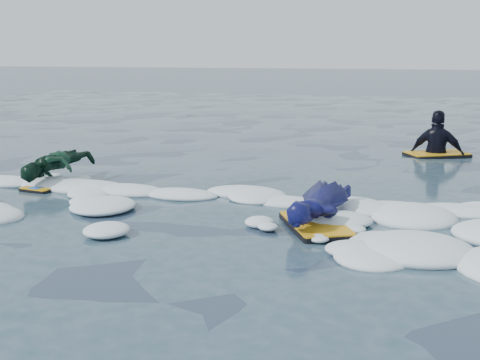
# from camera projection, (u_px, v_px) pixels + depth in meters

# --- Properties ---
(ground) EXTENTS (120.00, 120.00, 0.00)m
(ground) POSITION_uv_depth(u_px,v_px,m) (229.00, 232.00, 6.76)
(ground) COLOR #18283B
(ground) RESTS_ON ground
(foam_band) EXTENTS (12.00, 3.10, 0.30)m
(foam_band) POSITION_uv_depth(u_px,v_px,m) (251.00, 209.00, 7.74)
(foam_band) COLOR white
(foam_band) RESTS_ON ground
(prone_woman_unit) EXTENTS (1.02, 1.74, 0.43)m
(prone_woman_unit) POSITION_uv_depth(u_px,v_px,m) (318.00, 206.00, 7.06)
(prone_woman_unit) COLOR black
(prone_woman_unit) RESTS_ON ground
(prone_child_unit) EXTENTS (0.88, 1.40, 0.51)m
(prone_child_unit) POSITION_uv_depth(u_px,v_px,m) (58.00, 168.00, 9.06)
(prone_child_unit) COLOR black
(prone_child_unit) RESTS_ON ground
(waiting_rider_unit) EXTENTS (1.33, 1.10, 1.74)m
(waiting_rider_unit) POSITION_uv_depth(u_px,v_px,m) (437.00, 156.00, 11.52)
(waiting_rider_unit) COLOR black
(waiting_rider_unit) RESTS_ON ground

